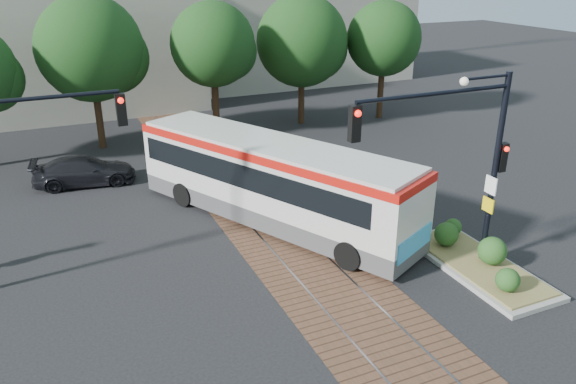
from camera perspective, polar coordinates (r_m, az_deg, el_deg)
name	(u,v)px	position (r m, az deg, el deg)	size (l,w,h in m)	color
ground	(330,286)	(17.25, 4.33, -9.51)	(120.00, 120.00, 0.00)	black
trackbed	(278,232)	(20.38, -1.00, -4.05)	(3.60, 40.00, 0.02)	brown
tree_row	(205,47)	(30.65, -8.40, 14.34)	(26.40, 5.60, 7.67)	#382314
warehouses	(132,40)	(42.36, -15.53, 14.62)	(40.00, 13.00, 8.00)	#ADA899
city_bus	(271,178)	(20.53, -1.73, 1.45)	(7.42, 11.51, 3.12)	#464649
traffic_island	(477,258)	(19.02, 18.67, -6.34)	(2.20, 5.20, 1.13)	gray
signal_pole_main	(466,146)	(16.99, 17.66, 4.43)	(5.49, 0.46, 6.00)	black
signal_pole_left	(3,163)	(17.61, -27.00, 2.60)	(4.99, 0.34, 6.00)	black
parked_car	(84,171)	(25.97, -20.01, 2.04)	(1.74, 4.27, 1.24)	black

